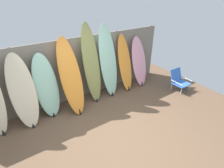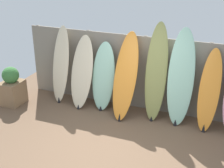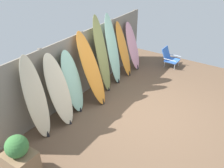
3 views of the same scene
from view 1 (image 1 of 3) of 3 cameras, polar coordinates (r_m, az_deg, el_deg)
The scene contains 10 objects.
ground at distance 4.12m, azimuth 0.58°, elevation -16.96°, with size 7.68×7.68×0.00m, color brown.
fence_back at distance 5.08m, azimuth -12.26°, elevation 4.53°, with size 6.08×0.11×1.80m.
surfboard_cream_1 at distance 4.47m, azimuth -27.11°, elevation -2.42°, with size 0.58×0.63×1.74m.
surfboard_seafoam_2 at distance 4.60m, azimuth -20.63°, elevation -0.79°, with size 0.57×0.47×1.64m.
surfboard_orange_3 at distance 4.55m, azimuth -13.28°, elevation 2.17°, with size 0.56×0.86×1.94m.
surfboard_olive_4 at distance 4.84m, azimuth -6.70°, elevation 6.27°, with size 0.50×0.53×2.21m.
surfboard_seafoam_5 at distance 5.10m, azimuth -1.20°, elevation 7.26°, with size 0.60×0.55×2.13m.
surfboard_orange_6 at distance 5.51m, azimuth 4.26°, elevation 6.59°, with size 0.45×0.61×1.74m.
surfboard_pink_7 at distance 5.87m, azimuth 8.85°, elevation 7.08°, with size 0.57×0.55×1.60m.
beach_chair at distance 6.06m, azimuth 20.96°, elevation 1.33°, with size 0.50×0.55×0.65m.
Camera 1 is at (-1.61, -2.34, 2.98)m, focal length 28.00 mm.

